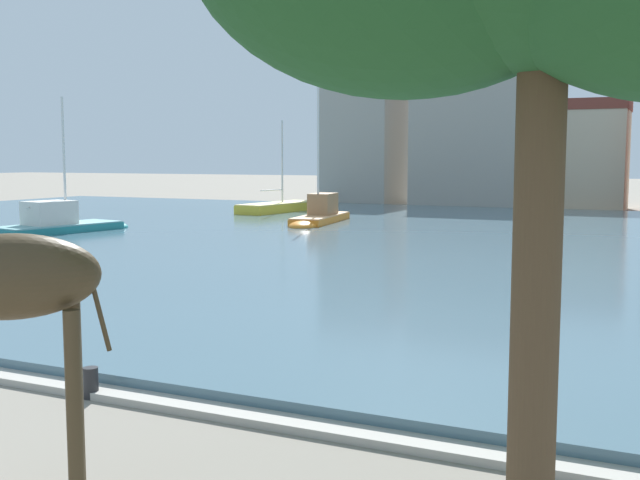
{
  "coord_description": "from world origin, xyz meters",
  "views": [
    {
      "loc": [
        6.73,
        -2.05,
        3.81
      ],
      "look_at": [
        0.34,
        11.59,
        2.2
      ],
      "focal_mm": 43.18,
      "sensor_mm": 36.0,
      "label": 1
    }
  ],
  "objects_px": {
    "sailboat_teal": "(65,226)",
    "mooring_bollard": "(91,383)",
    "sailboat_yellow": "(284,209)",
    "sailboat_orange": "(319,217)"
  },
  "relations": [
    {
      "from": "sailboat_orange",
      "to": "sailboat_yellow",
      "type": "height_order",
      "value": "sailboat_orange"
    },
    {
      "from": "sailboat_teal",
      "to": "sailboat_yellow",
      "type": "distance_m",
      "value": 17.29
    },
    {
      "from": "sailboat_teal",
      "to": "mooring_bollard",
      "type": "xyz_separation_m",
      "value": [
        18.4,
        -18.88,
        -0.32
      ]
    },
    {
      "from": "sailboat_orange",
      "to": "mooring_bollard",
      "type": "distance_m",
      "value": 30.07
    },
    {
      "from": "sailboat_orange",
      "to": "sailboat_teal",
      "type": "height_order",
      "value": "sailboat_orange"
    },
    {
      "from": "sailboat_yellow",
      "to": "mooring_bollard",
      "type": "bearing_deg",
      "value": -66.74
    },
    {
      "from": "sailboat_yellow",
      "to": "sailboat_teal",
      "type": "bearing_deg",
      "value": -99.84
    },
    {
      "from": "sailboat_orange",
      "to": "sailboat_yellow",
      "type": "relative_size",
      "value": 1.01
    },
    {
      "from": "sailboat_teal",
      "to": "sailboat_yellow",
      "type": "height_order",
      "value": "sailboat_teal"
    },
    {
      "from": "sailboat_teal",
      "to": "mooring_bollard",
      "type": "relative_size",
      "value": 14.46
    }
  ]
}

